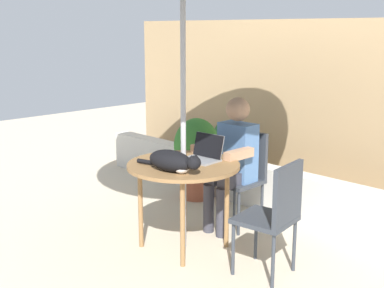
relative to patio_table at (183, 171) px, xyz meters
name	(u,v)px	position (x,y,z in m)	size (l,w,h in m)	color
ground_plane	(184,246)	(0.00, 0.00, -0.67)	(14.00, 14.00, 0.00)	beige
fence_back	(314,110)	(0.00, 1.96, 0.30)	(5.65, 0.08, 1.94)	tan
planter_wall_low	(272,189)	(0.00, 1.26, -0.44)	(5.08, 0.20, 0.46)	beige
patio_table	(183,171)	(0.00, 0.00, 0.00)	(0.94, 0.94, 0.74)	olive
chair_occupied	(243,170)	(0.00, 0.78, -0.15)	(0.40, 0.40, 0.89)	#33383F
chair_empty	(275,210)	(0.86, 0.12, -0.15)	(0.45, 0.45, 0.89)	#33383F
person_seated	(232,156)	(0.00, 0.62, 0.02)	(0.48, 0.48, 1.23)	#4C72A5
laptop	(204,152)	(0.03, 0.22, 0.13)	(0.31, 0.27, 0.21)	gray
cat	(173,161)	(0.12, -0.23, 0.15)	(0.65, 0.25, 0.17)	black
potted_plant_near_fence	(227,145)	(-1.28, 2.00, -0.30)	(0.36, 0.36, 0.70)	#33383D
potted_plant_by_chair	(197,154)	(-0.85, 1.01, -0.18)	(0.50, 0.50, 0.89)	#9E5138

